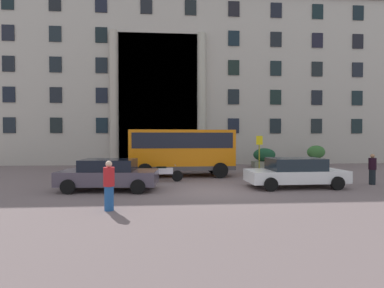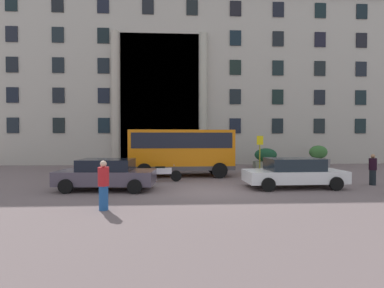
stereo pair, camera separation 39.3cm
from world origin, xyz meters
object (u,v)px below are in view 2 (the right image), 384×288
object	(u,v)px
motorcycle_far_end	(163,173)
pedestrian_man_red_shirt	(373,170)
orange_minibus	(181,149)
bus_stop_sign	(260,150)
parked_sedan_far	(107,174)
parked_coupe_end	(294,173)
hedge_planter_west	(318,157)
hedge_planter_entrance_right	(266,158)
pedestrian_woman_with_bag	(104,185)
hedge_planter_east	(200,160)

from	to	relation	value
motorcycle_far_end	pedestrian_man_red_shirt	size ratio (longest dim) A/B	1.26
orange_minibus	bus_stop_sign	xyz separation A→B (m)	(5.34, 1.51, -0.14)
orange_minibus	motorcycle_far_end	bearing A→B (deg)	-115.44
orange_minibus	motorcycle_far_end	world-z (taller)	orange_minibus
parked_sedan_far	pedestrian_man_red_shirt	xyz separation A→B (m)	(12.94, 0.67, 0.05)
parked_coupe_end	hedge_planter_west	bearing A→B (deg)	56.80
hedge_planter_entrance_right	pedestrian_man_red_shirt	world-z (taller)	pedestrian_man_red_shirt
pedestrian_woman_with_bag	orange_minibus	bearing A→B (deg)	-17.33
hedge_planter_entrance_right	pedestrian_woman_with_bag	world-z (taller)	pedestrian_woman_with_bag
parked_sedan_far	hedge_planter_east	bearing A→B (deg)	65.97
hedge_planter_west	parked_sedan_far	world-z (taller)	hedge_planter_west
pedestrian_man_red_shirt	hedge_planter_west	bearing A→B (deg)	32.23
hedge_planter_entrance_right	parked_coupe_end	xyz separation A→B (m)	(-1.47, -9.27, -0.02)
parked_coupe_end	pedestrian_woman_with_bag	size ratio (longest dim) A/B	2.85
hedge_planter_entrance_right	parked_sedan_far	size ratio (longest dim) A/B	0.42
parked_coupe_end	orange_minibus	bearing A→B (deg)	136.79
hedge_planter_entrance_right	hedge_planter_west	world-z (taller)	hedge_planter_west
hedge_planter_west	pedestrian_man_red_shirt	size ratio (longest dim) A/B	1.11
hedge_planter_east	motorcycle_far_end	world-z (taller)	hedge_planter_east
hedge_planter_entrance_right	hedge_planter_west	distance (m)	4.41
hedge_planter_west	motorcycle_far_end	xyz separation A→B (m)	(-12.15, -7.38, -0.37)
hedge_planter_east	pedestrian_man_red_shirt	size ratio (longest dim) A/B	1.04
hedge_planter_west	parked_coupe_end	bearing A→B (deg)	-121.41
parked_sedan_far	orange_minibus	bearing A→B (deg)	57.93
orange_minibus	pedestrian_woman_with_bag	distance (m)	9.00
bus_stop_sign	pedestrian_man_red_shirt	xyz separation A→B (m)	(4.12, -5.61, -0.77)
hedge_planter_entrance_right	motorcycle_far_end	bearing A→B (deg)	-137.77
hedge_planter_entrance_right	parked_sedan_far	bearing A→B (deg)	-137.23
parked_sedan_far	parked_coupe_end	bearing A→B (deg)	5.06
bus_stop_sign	parked_coupe_end	size ratio (longest dim) A/B	0.53
parked_sedan_far	pedestrian_woman_with_bag	distance (m)	3.84
bus_stop_sign	motorcycle_far_end	xyz separation A→B (m)	(-6.39, -3.89, -1.09)
orange_minibus	hedge_planter_west	distance (m)	12.21
orange_minibus	pedestrian_man_red_shirt	size ratio (longest dim) A/B	4.07
parked_sedan_far	motorcycle_far_end	distance (m)	3.42
orange_minibus	hedge_planter_west	size ratio (longest dim) A/B	3.67
bus_stop_sign	pedestrian_woman_with_bag	bearing A→B (deg)	-128.76
motorcycle_far_end	pedestrian_man_red_shirt	world-z (taller)	pedestrian_man_red_shirt
bus_stop_sign	hedge_planter_entrance_right	world-z (taller)	bus_stop_sign
pedestrian_man_red_shirt	parked_coupe_end	bearing A→B (deg)	139.51
parked_coupe_end	parked_sedan_far	distance (m)	8.72
hedge_planter_entrance_right	pedestrian_man_red_shirt	xyz separation A→B (m)	(2.75, -8.75, 0.04)
motorcycle_far_end	pedestrian_man_red_shirt	distance (m)	10.65
hedge_planter_west	parked_coupe_end	xyz separation A→B (m)	(-5.87, -9.61, -0.11)
hedge_planter_east	pedestrian_woman_with_bag	size ratio (longest dim) A/B	0.99
hedge_planter_east	hedge_planter_west	world-z (taller)	hedge_planter_west
parked_coupe_end	bus_stop_sign	bearing A→B (deg)	87.23
parked_sedan_far	pedestrian_woman_with_bag	world-z (taller)	pedestrian_woman_with_bag
hedge_planter_east	parked_coupe_end	xyz separation A→B (m)	(3.68, -9.29, 0.09)
hedge_planter_west	pedestrian_man_red_shirt	bearing A→B (deg)	-100.27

